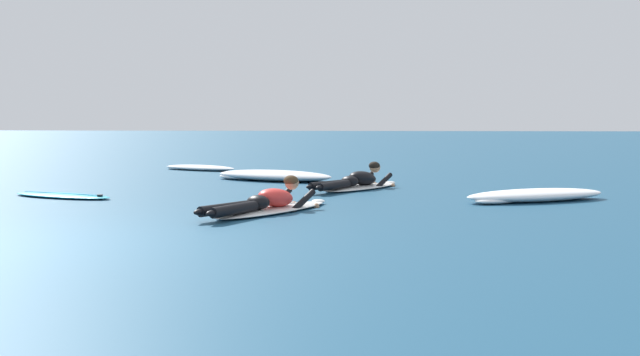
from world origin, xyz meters
name	(u,v)px	position (x,y,z in m)	size (l,w,h in m)	color
ground_plane	(235,173)	(0.00, 10.00, 0.00)	(120.00, 120.00, 0.00)	navy
surfer_near	(269,203)	(1.96, 2.77, 0.13)	(1.68, 2.52, 0.54)	white
surfer_far	(358,182)	(3.09, 6.20, 0.14)	(1.77, 2.41, 0.53)	white
drifting_surfboard	(63,195)	(-1.76, 4.39, 0.03)	(2.03, 1.17, 0.16)	#2DB2D1
whitewater_mid_left	(536,195)	(5.98, 4.54, 0.09)	(2.57, 1.70, 0.20)	white
whitewater_mid_right	(200,168)	(-1.08, 10.81, 0.06)	(2.19, 1.46, 0.14)	white
whitewater_back	(274,176)	(1.25, 7.99, 0.10)	(2.89, 2.00, 0.22)	white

